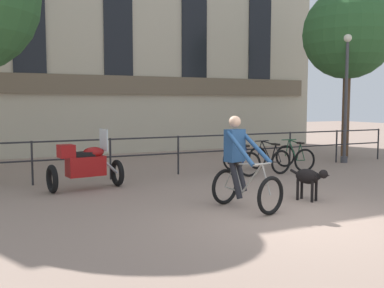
{
  "coord_description": "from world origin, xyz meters",
  "views": [
    {
      "loc": [
        -4.89,
        -5.83,
        1.94
      ],
      "look_at": [
        -0.71,
        2.86,
        1.05
      ],
      "focal_mm": 42.0,
      "sensor_mm": 36.0,
      "label": 1
    }
  ],
  "objects": [
    {
      "name": "ground_plane",
      "position": [
        0.0,
        0.0,
        0.0
      ],
      "size": [
        60.0,
        60.0,
        0.0
      ],
      "primitive_type": "plane",
      "color": "gray"
    },
    {
      "name": "canal_railing",
      "position": [
        -0.0,
        5.2,
        0.71
      ],
      "size": [
        15.05,
        0.05,
        1.05
      ],
      "color": "#232326",
      "rests_on": "ground_plane"
    },
    {
      "name": "building_facade",
      "position": [
        0.0,
        10.99,
        4.99
      ],
      "size": [
        18.0,
        0.72,
        10.02
      ],
      "color": "#BCB299",
      "rests_on": "ground_plane"
    },
    {
      "name": "cyclist_with_bike",
      "position": [
        -0.54,
        1.13,
        0.76
      ],
      "size": [
        0.97,
        1.31,
        1.7
      ],
      "rotation": [
        0.0,
        0.0,
        0.27
      ],
      "color": "black",
      "rests_on": "ground_plane"
    },
    {
      "name": "dog",
      "position": [
        0.99,
        1.06,
        0.47
      ],
      "size": [
        0.43,
        0.82,
        0.65
      ],
      "rotation": [
        0.0,
        0.0,
        0.38
      ],
      "color": "black",
      "rests_on": "ground_plane"
    },
    {
      "name": "parked_motorcycle",
      "position": [
        -2.74,
        4.13,
        0.56
      ],
      "size": [
        1.69,
        0.83,
        1.35
      ],
      "rotation": [
        0.0,
        0.0,
        1.7
      ],
      "color": "black",
      "rests_on": "ground_plane"
    },
    {
      "name": "parked_bicycle_near_lamp",
      "position": [
        1.59,
        4.54,
        0.36
      ],
      "size": [
        0.8,
        1.19,
        0.86
      ],
      "rotation": [
        0.0,
        0.0,
        3.01
      ],
      "color": "black",
      "rests_on": "ground_plane"
    },
    {
      "name": "parked_bicycle_mid_left",
      "position": [
        2.51,
        4.54,
        0.36
      ],
      "size": [
        0.71,
        1.14,
        0.86
      ],
      "rotation": [
        0.0,
        0.0,
        3.19
      ],
      "color": "black",
      "rests_on": "ground_plane"
    },
    {
      "name": "parked_bicycle_mid_right",
      "position": [
        3.41,
        4.54,
        0.36
      ],
      "size": [
        0.8,
        1.18,
        0.86
      ],
      "rotation": [
        0.0,
        0.0,
        3.01
      ],
      "color": "black",
      "rests_on": "ground_plane"
    },
    {
      "name": "street_lamp",
      "position": [
        5.82,
        5.05,
        2.32
      ],
      "size": [
        0.28,
        0.28,
        4.12
      ],
      "color": "#424247",
      "rests_on": "ground_plane"
    },
    {
      "name": "tree_canalside_right",
      "position": [
        6.84,
        6.07,
        4.31
      ],
      "size": [
        3.13,
        3.13,
        5.89
      ],
      "color": "brown",
      "rests_on": "ground_plane"
    }
  ]
}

